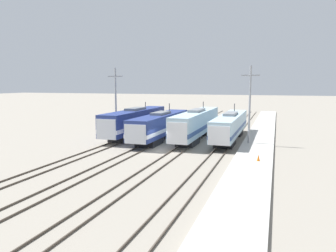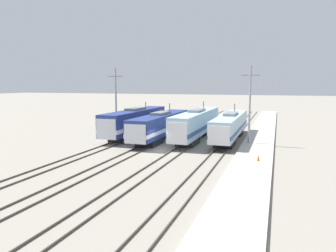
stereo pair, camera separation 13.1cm
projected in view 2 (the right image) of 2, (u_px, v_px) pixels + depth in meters
The scene contains 13 objects.
ground_plane at pixel (158, 151), 39.70m from camera, with size 400.00×400.00×0.00m, color gray.
rail_pair_far_left at pixel (106, 146), 41.96m from camera, with size 1.51×120.00×0.15m.
rail_pair_center_left at pixel (140, 149), 40.45m from camera, with size 1.51×120.00×0.15m.
rail_pair_center_right at pixel (177, 151), 38.93m from camera, with size 1.51×120.00×0.15m.
rail_pair_far_right at pixel (217, 154), 37.42m from camera, with size 1.51×120.00×0.15m.
locomotive_far_left at pixel (134, 122), 49.91m from camera, with size 3.05×18.52×5.07m.
locomotive_center_left at pixel (160, 126), 46.74m from camera, with size 3.05×18.20×5.04m.
locomotive_center_right at pixel (196, 124), 47.31m from camera, with size 2.77×19.99×5.27m.
locomotive_far_right at pixel (230, 126), 46.46m from camera, with size 2.82×19.63×5.01m.
catenary_tower_left at pixel (116, 101), 48.68m from camera, with size 2.34×0.27×10.38m.
catenary_tower_right at pixel (250, 104), 42.53m from camera, with size 2.34×0.27×10.38m.
platform at pixel (254, 156), 36.12m from camera, with size 4.00×120.00×0.30m.
traffic_cone at pixel (258, 158), 33.09m from camera, with size 0.31×0.31×0.66m.
Camera 2 is at (13.54, -36.58, 8.09)m, focal length 35.00 mm.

